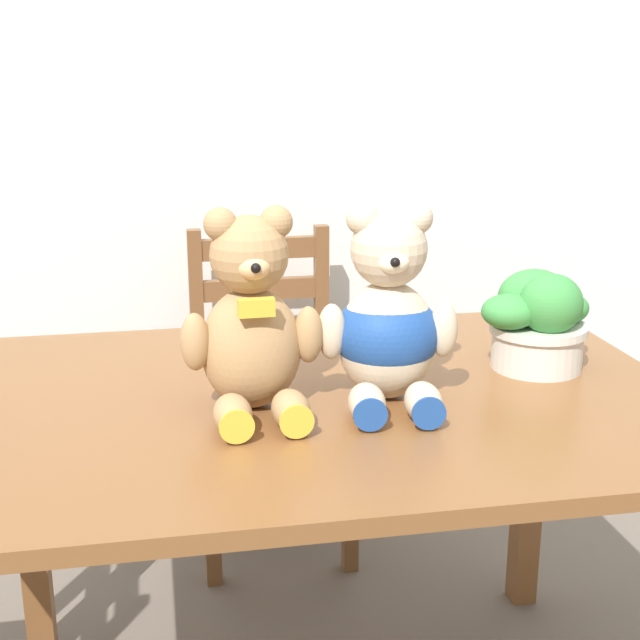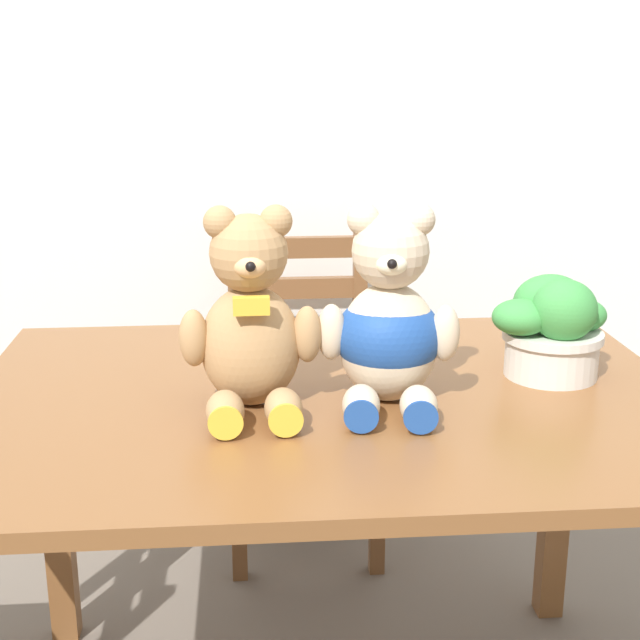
{
  "view_description": "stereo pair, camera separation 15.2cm",
  "coord_description": "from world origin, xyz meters",
  "px_view_note": "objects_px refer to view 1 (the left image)",
  "views": [
    {
      "loc": [
        -0.29,
        -1.01,
        1.33
      ],
      "look_at": [
        -0.02,
        0.42,
        0.91
      ],
      "focal_mm": 50.0,
      "sensor_mm": 36.0,
      "label": 1
    },
    {
      "loc": [
        -0.14,
        -1.03,
        1.33
      ],
      "look_at": [
        -0.02,
        0.42,
        0.91
      ],
      "focal_mm": 50.0,
      "sensor_mm": 36.0,
      "label": 2
    }
  ],
  "objects_px": {
    "wooden_chair_behind": "(268,384)",
    "teddy_bear_right": "(388,323)",
    "teddy_bear_left": "(252,325)",
    "potted_plant": "(539,319)"
  },
  "relations": [
    {
      "from": "wooden_chair_behind",
      "to": "teddy_bear_right",
      "type": "bearing_deg",
      "value": 95.66
    },
    {
      "from": "teddy_bear_left",
      "to": "teddy_bear_right",
      "type": "xyz_separation_m",
      "value": [
        0.24,
        0.0,
        -0.01
      ]
    },
    {
      "from": "teddy_bear_left",
      "to": "teddy_bear_right",
      "type": "height_order",
      "value": "same"
    },
    {
      "from": "teddy_bear_right",
      "to": "potted_plant",
      "type": "bearing_deg",
      "value": -154.68
    },
    {
      "from": "wooden_chair_behind",
      "to": "potted_plant",
      "type": "height_order",
      "value": "potted_plant"
    },
    {
      "from": "teddy_bear_right",
      "to": "potted_plant",
      "type": "relative_size",
      "value": 1.53
    },
    {
      "from": "teddy_bear_right",
      "to": "potted_plant",
      "type": "xyz_separation_m",
      "value": [
        0.33,
        0.11,
        -0.04
      ]
    },
    {
      "from": "wooden_chair_behind",
      "to": "teddy_bear_left",
      "type": "bearing_deg",
      "value": 81.27
    },
    {
      "from": "teddy_bear_left",
      "to": "wooden_chair_behind",
      "type": "bearing_deg",
      "value": -100.46
    },
    {
      "from": "wooden_chair_behind",
      "to": "teddy_bear_right",
      "type": "height_order",
      "value": "teddy_bear_right"
    }
  ]
}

